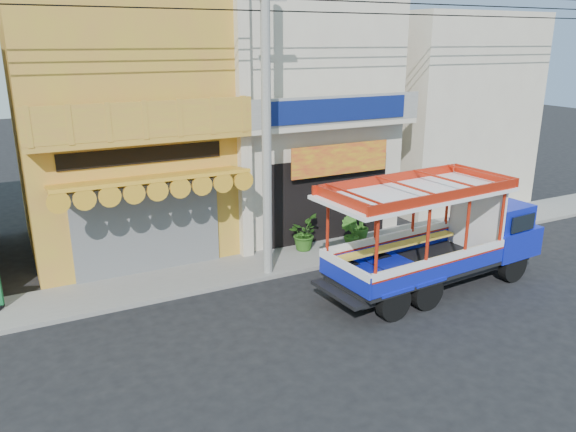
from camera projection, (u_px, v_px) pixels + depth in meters
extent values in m
plane|color=black|center=(360.00, 315.00, 14.06)|extent=(90.00, 90.00, 0.00)
cube|color=slate|center=(287.00, 260.00, 17.43)|extent=(30.00, 2.00, 0.12)
cube|color=gold|center=(119.00, 125.00, 17.89)|extent=(6.00, 6.00, 8.00)
cube|color=#595B5E|center=(148.00, 229.00, 16.11)|extent=(4.20, 0.10, 2.60)
cube|color=#C49417|center=(150.00, 179.00, 15.00)|extent=(5.20, 1.50, 0.31)
cube|color=gold|center=(144.00, 139.00, 15.04)|extent=(6.00, 0.70, 0.18)
cube|color=gold|center=(145.00, 120.00, 14.62)|extent=(6.00, 0.12, 0.95)
cube|color=black|center=(143.00, 155.00, 15.46)|extent=(4.50, 0.04, 0.45)
cube|color=beige|center=(286.00, 114.00, 20.52)|extent=(6.00, 6.00, 8.00)
cube|color=black|center=(327.00, 200.00, 18.71)|extent=(4.60, 0.12, 2.80)
cube|color=yellow|center=(341.00, 159.00, 18.18)|extent=(3.60, 0.05, 1.00)
cube|color=beige|center=(334.00, 124.00, 17.66)|extent=(6.00, 0.70, 0.18)
cube|color=gray|center=(340.00, 109.00, 17.26)|extent=(6.00, 0.12, 0.85)
cube|color=navy|center=(341.00, 110.00, 17.20)|extent=(4.80, 0.06, 0.70)
cube|color=beige|center=(244.00, 132.00, 16.53)|extent=(0.35, 0.30, 8.00)
cube|color=beige|center=(434.00, 109.00, 23.64)|extent=(6.00, 6.00, 7.60)
cylinder|color=gray|center=(266.00, 121.00, 15.07)|extent=(0.26, 0.26, 9.00)
cylinder|color=black|center=(300.00, 12.00, 14.67)|extent=(28.00, 0.04, 0.04)
cylinder|color=black|center=(513.00, 266.00, 15.92)|extent=(0.95, 0.33, 0.93)
cylinder|color=black|center=(464.00, 247.00, 17.36)|extent=(0.95, 0.33, 0.93)
cylinder|color=black|center=(427.00, 292.00, 14.25)|extent=(0.95, 0.33, 0.93)
cylinder|color=black|center=(381.00, 269.00, 15.69)|extent=(0.95, 0.33, 0.93)
cylinder|color=black|center=(393.00, 302.00, 13.70)|extent=(0.95, 0.33, 0.93)
cylinder|color=black|center=(349.00, 278.00, 15.14)|extent=(0.95, 0.33, 0.93)
cube|color=black|center=(433.00, 268.00, 15.50)|extent=(6.35, 1.99, 0.26)
cube|color=#1323CE|center=(494.00, 236.00, 16.55)|extent=(1.82, 2.16, 0.84)
cube|color=#1323CE|center=(493.00, 212.00, 16.26)|extent=(1.44, 1.97, 0.70)
cube|color=black|center=(508.00, 211.00, 16.60)|extent=(0.17, 1.64, 0.51)
cube|color=black|center=(413.00, 268.00, 15.06)|extent=(4.74, 2.38, 0.11)
cube|color=#1323CE|center=(442.00, 269.00, 14.16)|extent=(4.60, 0.41, 0.56)
cube|color=white|center=(442.00, 260.00, 14.09)|extent=(4.60, 0.42, 0.20)
cube|color=#1323CE|center=(389.00, 245.00, 15.77)|extent=(4.60, 0.41, 0.56)
cube|color=white|center=(390.00, 237.00, 15.69)|extent=(4.60, 0.42, 0.20)
cylinder|color=#AF210E|center=(377.00, 246.00, 12.79)|extent=(0.09, 0.09, 1.49)
cylinder|color=#AF210E|center=(328.00, 224.00, 14.37)|extent=(0.09, 0.09, 1.49)
cube|color=white|center=(476.00, 217.00, 15.91)|extent=(0.21, 1.88, 2.09)
cube|color=white|center=(416.00, 193.00, 14.39)|extent=(5.31, 2.65, 0.09)
cube|color=#AF210E|center=(416.00, 187.00, 14.34)|extent=(5.12, 2.54, 0.24)
imported|color=#2C5D1A|center=(303.00, 233.00, 18.00)|extent=(1.27, 1.31, 1.11)
imported|color=#2C5D1A|center=(350.00, 234.00, 17.91)|extent=(0.68, 0.74, 1.10)
imported|color=#2C5D1A|center=(360.00, 225.00, 18.73)|extent=(0.70, 0.70, 1.13)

